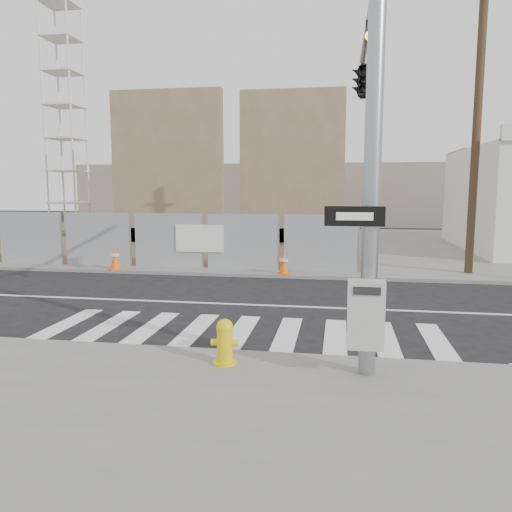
% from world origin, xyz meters
% --- Properties ---
extents(ground, '(100.00, 100.00, 0.00)m').
position_xyz_m(ground, '(0.00, 0.00, 0.00)').
color(ground, black).
rests_on(ground, ground).
extents(sidewalk_far, '(50.00, 20.00, 0.12)m').
position_xyz_m(sidewalk_far, '(0.00, 14.00, 0.06)').
color(sidewalk_far, slate).
rests_on(sidewalk_far, ground).
extents(signal_pole, '(0.96, 5.87, 7.00)m').
position_xyz_m(signal_pole, '(2.49, -2.05, 4.78)').
color(signal_pole, gray).
rests_on(signal_pole, sidewalk_near).
extents(chain_link_fence, '(24.60, 0.04, 2.00)m').
position_xyz_m(chain_link_fence, '(-10.00, 5.00, 1.12)').
color(chain_link_fence, gray).
rests_on(chain_link_fence, sidewalk_far).
extents(concrete_wall_left, '(6.00, 1.30, 8.00)m').
position_xyz_m(concrete_wall_left, '(-7.00, 13.08, 3.38)').
color(concrete_wall_left, brown).
rests_on(concrete_wall_left, sidewalk_far).
extents(concrete_wall_right, '(5.50, 1.30, 8.00)m').
position_xyz_m(concrete_wall_right, '(-0.50, 14.08, 3.38)').
color(concrete_wall_right, brown).
rests_on(concrete_wall_right, sidewalk_far).
extents(crane_tower, '(2.60, 2.60, 18.15)m').
position_xyz_m(crane_tower, '(-15.00, 17.00, 9.02)').
color(crane_tower, slate).
rests_on(crane_tower, sidewalk_far).
extents(utility_pole_right, '(1.60, 0.28, 10.00)m').
position_xyz_m(utility_pole_right, '(6.50, 5.50, 5.20)').
color(utility_pole_right, '#463420').
rests_on(utility_pole_right, sidewalk_far).
extents(fire_hydrant, '(0.48, 0.46, 0.77)m').
position_xyz_m(fire_hydrant, '(0.19, -4.75, 0.50)').
color(fire_hydrant, '#E1BD0C').
rests_on(fire_hydrant, sidewalk_near).
extents(traffic_cone_c, '(0.51, 0.51, 0.80)m').
position_xyz_m(traffic_cone_c, '(-5.97, 4.22, 0.51)').
color(traffic_cone_c, '#FF600D').
rests_on(traffic_cone_c, sidewalk_far).
extents(traffic_cone_d, '(0.47, 0.47, 0.75)m').
position_xyz_m(traffic_cone_d, '(0.18, 4.22, 0.48)').
color(traffic_cone_d, '#EF560C').
rests_on(traffic_cone_d, sidewalk_far).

